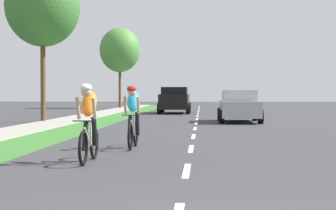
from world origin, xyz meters
TOP-DOWN VIEW (x-y plane):
  - ground_plane at (0.00, 20.00)m, footprint 120.00×120.00m
  - grass_verge at (-4.62, 20.00)m, footprint 1.81×70.00m
  - sidewalk_concrete at (-6.48, 20.00)m, footprint 1.91×70.00m
  - lane_markings_center at (0.00, 24.00)m, footprint 0.12×54.07m
  - cyclist_lead at (-2.00, 6.32)m, footprint 0.42×1.72m
  - cyclist_trailing at (-1.46, 9.05)m, footprint 0.42×1.72m
  - sedan_silver at (2.04, 21.41)m, footprint 1.98×4.30m
  - suv_black at (-1.61, 32.15)m, footprint 2.15×4.70m
  - street_tree_near at (-7.37, 20.93)m, footprint 3.58×3.58m
  - street_tree_far at (-7.20, 43.73)m, footprint 3.67×3.67m

SIDE VIEW (x-z plane):
  - ground_plane at x=0.00m, z-range 0.00..0.00m
  - grass_verge at x=-4.62m, z-range 0.00..0.01m
  - lane_markings_center at x=0.00m, z-range 0.00..0.01m
  - sidewalk_concrete at x=-6.48m, z-range -0.05..0.06m
  - sedan_silver at x=2.04m, z-range 0.01..1.53m
  - cyclist_lead at x=-2.00m, z-range 0.02..1.60m
  - cyclist_trailing at x=-1.46m, z-range 0.02..1.60m
  - suv_black at x=-1.61m, z-range 0.05..1.84m
  - street_tree_far at x=-7.20m, z-range 1.63..8.96m
  - street_tree_near at x=-7.37m, z-range 1.79..9.35m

